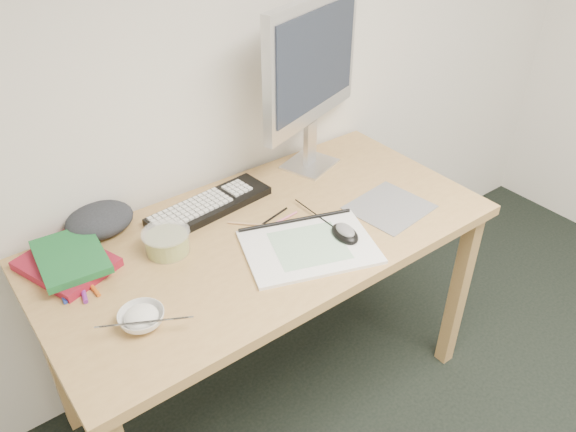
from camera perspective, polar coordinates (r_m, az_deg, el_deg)
name	(u,v)px	position (r m, az deg, el deg)	size (l,w,h in m)	color
desk	(267,252)	(1.79, -2.14, -3.68)	(1.40, 0.70, 0.75)	tan
mousepad	(390,207)	(1.87, 10.28, 0.88)	(0.24, 0.22, 0.00)	slate
sketchpad	(309,247)	(1.66, 2.16, -3.16)	(0.38, 0.27, 0.01)	white
keyboard	(210,206)	(1.85, -7.96, 1.03)	(0.42, 0.13, 0.02)	black
monitor	(312,67)	(1.93, 2.45, 14.93)	(0.50, 0.21, 0.60)	silver
mouse	(345,231)	(1.70, 5.82, -1.49)	(0.07, 0.11, 0.04)	black
rice_bowl	(142,318)	(1.47, -14.64, -10.04)	(0.12, 0.12, 0.04)	silver
chopsticks	(144,322)	(1.43, -14.38, -10.40)	(0.02, 0.02, 0.23)	silver
fruit_tub	(167,241)	(1.67, -12.20, -2.55)	(0.14, 0.14, 0.07)	gold
book_red	(67,264)	(1.71, -21.56, -4.55)	(0.19, 0.25, 0.03)	maroon
book_green	(70,257)	(1.69, -21.23, -3.86)	(0.18, 0.24, 0.02)	#18632E
cloth_lump	(100,220)	(1.82, -18.60, -0.40)	(0.17, 0.15, 0.07)	#25282D
pencil_pink	(274,224)	(1.76, -1.48, -0.85)	(0.01, 0.01, 0.20)	#DA6D89
pencil_tan	(258,225)	(1.76, -3.07, -0.90)	(0.01, 0.01, 0.19)	tan
pencil_black	(270,219)	(1.78, -1.88, -0.36)	(0.01, 0.01, 0.17)	black
marker_blue	(61,289)	(1.64, -22.06, -6.92)	(0.01, 0.01, 0.12)	#1D34A0
marker_orange	(90,284)	(1.63, -19.49, -6.50)	(0.01, 0.01, 0.12)	orange
marker_purple	(82,286)	(1.63, -20.21, -6.67)	(0.01, 0.01, 0.14)	#762791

